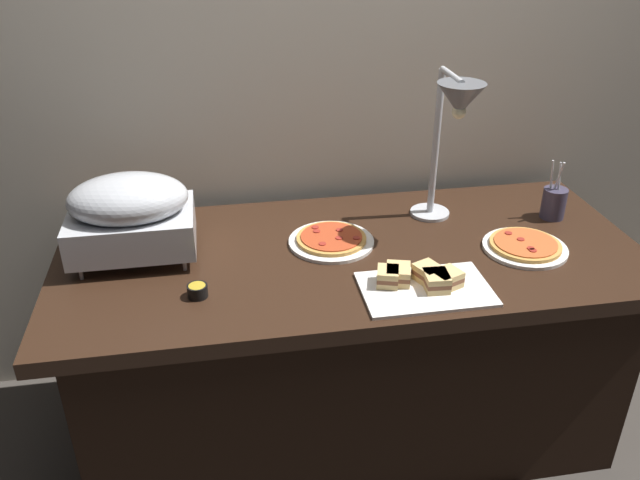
% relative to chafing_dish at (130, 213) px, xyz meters
% --- Properties ---
extents(ground_plane, '(8.00, 8.00, 0.00)m').
position_rel_chafing_dish_xyz_m(ground_plane, '(0.69, -0.08, -0.91)').
color(ground_plane, '#38332D').
extents(back_wall, '(4.40, 0.04, 2.40)m').
position_rel_chafing_dish_xyz_m(back_wall, '(0.69, 0.42, 0.29)').
color(back_wall, beige).
rests_on(back_wall, ground_plane).
extents(buffet_table, '(1.90, 0.84, 0.76)m').
position_rel_chafing_dish_xyz_m(buffet_table, '(0.69, -0.08, -0.53)').
color(buffet_table, black).
rests_on(buffet_table, ground_plane).
extents(chafing_dish, '(0.38, 0.28, 0.28)m').
position_rel_chafing_dish_xyz_m(chafing_dish, '(0.00, 0.00, 0.00)').
color(chafing_dish, '#B7BABF').
rests_on(chafing_dish, buffet_table).
extents(heat_lamp, '(0.15, 0.32, 0.53)m').
position_rel_chafing_dish_xyz_m(heat_lamp, '(1.02, -0.01, 0.26)').
color(heat_lamp, '#B7BABF').
rests_on(heat_lamp, buffet_table).
extents(pizza_plate_front, '(0.28, 0.28, 0.03)m').
position_rel_chafing_dish_xyz_m(pizza_plate_front, '(0.63, -0.02, -0.14)').
color(pizza_plate_front, white).
rests_on(pizza_plate_front, buffet_table).
extents(pizza_plate_center, '(0.27, 0.27, 0.03)m').
position_rel_chafing_dish_xyz_m(pizza_plate_center, '(1.25, -0.17, -0.14)').
color(pizza_plate_center, white).
rests_on(pizza_plate_center, buffet_table).
extents(sandwich_platter, '(0.38, 0.24, 0.06)m').
position_rel_chafing_dish_xyz_m(sandwich_platter, '(0.84, -0.34, -0.13)').
color(sandwich_platter, white).
rests_on(sandwich_platter, buffet_table).
extents(sauce_cup_near, '(0.06, 0.06, 0.04)m').
position_rel_chafing_dish_xyz_m(sauce_cup_near, '(0.19, -0.27, -0.13)').
color(sauce_cup_near, black).
rests_on(sauce_cup_near, buffet_table).
extents(utensil_holder, '(0.08, 0.08, 0.22)m').
position_rel_chafing_dish_xyz_m(utensil_holder, '(1.45, 0.04, -0.10)').
color(utensil_holder, '#383347').
rests_on(utensil_holder, buffet_table).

